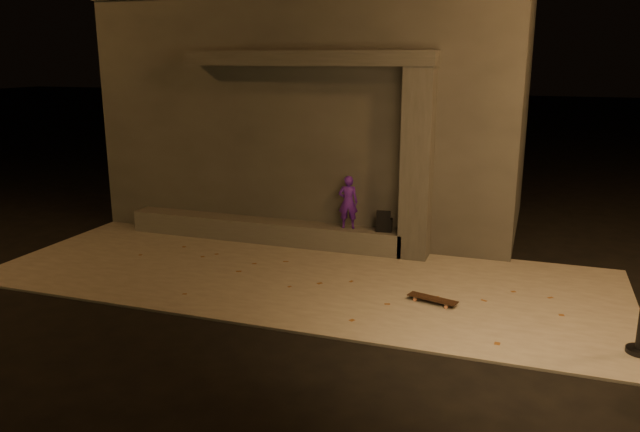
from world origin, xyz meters
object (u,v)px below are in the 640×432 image
at_px(column, 417,165).
at_px(skateboard, 433,299).
at_px(skateboarder, 348,202).
at_px(backpack, 384,224).

distance_m(column, skateboard, 2.95).
xyz_separation_m(skateboarder, skateboard, (2.09, -2.28, -0.91)).
height_order(column, skateboard, column).
bearing_deg(column, skateboard, -71.89).
distance_m(skateboarder, skateboard, 3.22).
xyz_separation_m(column, skateboarder, (-1.34, 0.00, -0.82)).
bearing_deg(column, backpack, -180.00).
xyz_separation_m(column, backpack, (-0.60, -0.00, -1.20)).
height_order(column, skateboarder, column).
distance_m(skateboarder, backpack, 0.84).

